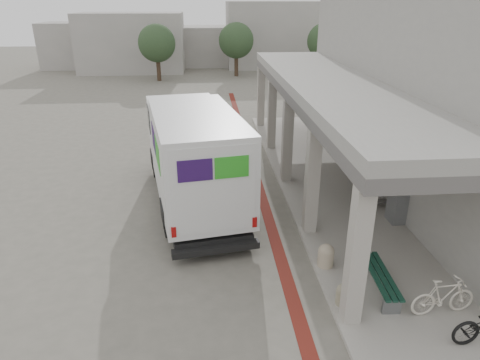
{
  "coord_description": "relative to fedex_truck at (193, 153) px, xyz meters",
  "views": [
    {
      "loc": [
        -0.94,
        -10.85,
        6.68
      ],
      "look_at": [
        0.02,
        1.09,
        1.6
      ],
      "focal_mm": 32.0,
      "sensor_mm": 36.0,
      "label": 1
    }
  ],
  "objects": [
    {
      "name": "ground",
      "position": [
        1.45,
        -3.0,
        -1.83
      ],
      "size": [
        120.0,
        120.0,
        0.0
      ],
      "primitive_type": "plane",
      "color": "#615E53",
      "rests_on": "ground"
    },
    {
      "name": "bike_lane_stripe",
      "position": [
        2.45,
        -1.0,
        -1.83
      ],
      "size": [
        0.35,
        40.0,
        0.01
      ],
      "primitive_type": "cube",
      "color": "#5A1912",
      "rests_on": "ground"
    },
    {
      "name": "sidewalk",
      "position": [
        5.45,
        -3.0,
        -1.77
      ],
      "size": [
        4.4,
        28.0,
        0.12
      ],
      "primitive_type": "cube",
      "color": "#9F9A8F",
      "rests_on": "ground"
    },
    {
      "name": "transit_building",
      "position": [
        8.28,
        1.5,
        1.57
      ],
      "size": [
        7.6,
        17.0,
        7.0
      ],
      "color": "gray",
      "rests_on": "ground"
    },
    {
      "name": "distant_backdrop",
      "position": [
        -1.4,
        32.88,
        0.87
      ],
      "size": [
        28.0,
        10.0,
        6.5
      ],
      "color": "gray",
      "rests_on": "ground"
    },
    {
      "name": "tree_left",
      "position": [
        -3.55,
        25.0,
        1.35
      ],
      "size": [
        3.2,
        3.2,
        4.8
      ],
      "color": "#38281C",
      "rests_on": "ground"
    },
    {
      "name": "tree_mid",
      "position": [
        3.45,
        27.0,
        1.35
      ],
      "size": [
        3.2,
        3.2,
        4.8
      ],
      "color": "#38281C",
      "rests_on": "ground"
    },
    {
      "name": "tree_right",
      "position": [
        11.45,
        26.0,
        1.35
      ],
      "size": [
        3.2,
        3.2,
        4.8
      ],
      "color": "#38281C",
      "rests_on": "ground"
    },
    {
      "name": "fedex_truck",
      "position": [
        0.0,
        0.0,
        0.0
      ],
      "size": [
        3.77,
        8.36,
        3.44
      ],
      "rotation": [
        0.0,
        0.0,
        0.17
      ],
      "color": "black",
      "rests_on": "ground"
    },
    {
      "name": "bench",
      "position": [
        4.57,
        -5.59,
        -1.38
      ],
      "size": [
        0.54,
        2.01,
        0.47
      ],
      "rotation": [
        0.0,
        0.0,
        -0.05
      ],
      "color": "slate",
      "rests_on": "sidewalk"
    },
    {
      "name": "bollard_near",
      "position": [
        3.55,
        -6.0,
        -1.45
      ],
      "size": [
        0.36,
        0.36,
        0.53
      ],
      "color": "gray",
      "rests_on": "sidewalk"
    },
    {
      "name": "bollard_far",
      "position": [
        3.55,
        -4.44,
        -1.39
      ],
      "size": [
        0.42,
        0.42,
        0.64
      ],
      "color": "tan",
      "rests_on": "sidewalk"
    },
    {
      "name": "utility_cabinet",
      "position": [
        6.45,
        -2.18,
        -1.2
      ],
      "size": [
        0.48,
        0.63,
        1.03
      ],
      "primitive_type": "cube",
      "rotation": [
        0.0,
        0.0,
        0.03
      ],
      "color": "gray",
      "rests_on": "sidewalk"
    },
    {
      "name": "bicycle_cream",
      "position": [
        5.65,
        -6.5,
        -1.25
      ],
      "size": [
        1.55,
        0.55,
        0.92
      ],
      "primitive_type": "imported",
      "rotation": [
        0.0,
        0.0,
        1.65
      ],
      "color": "beige",
      "rests_on": "sidewalk"
    }
  ]
}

